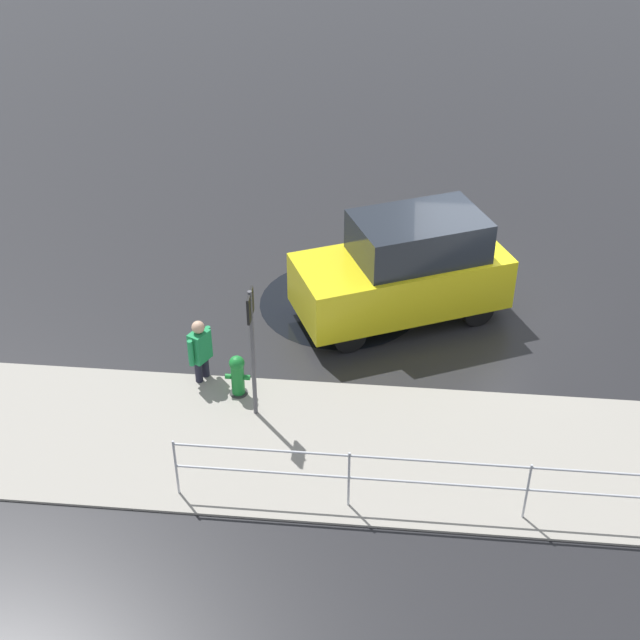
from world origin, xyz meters
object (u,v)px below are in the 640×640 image
Objects in this scene: moving_hatchback at (405,269)px; sign_post at (252,336)px; pedestrian at (200,348)px; fire_hydrant at (238,376)px.

sign_post is at bearing 53.46° from moving_hatchback.
pedestrian is 0.51× the size of sign_post.
moving_hatchback is 3.49× the size of pedestrian.
pedestrian is (0.69, -0.35, 0.28)m from fire_hydrant.
pedestrian is at bearing -37.80° from sign_post.
sign_post reaches higher than fire_hydrant.
pedestrian is at bearing 34.61° from moving_hatchback.
sign_post reaches higher than pedestrian.
sign_post is (2.35, 3.17, 0.55)m from moving_hatchback.
fire_hydrant is (2.71, 2.70, -0.63)m from moving_hatchback.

